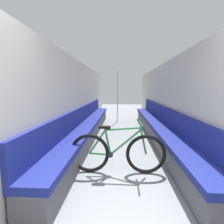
{
  "coord_description": "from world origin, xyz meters",
  "views": [
    {
      "loc": [
        -0.06,
        -1.07,
        1.45
      ],
      "look_at": [
        -0.25,
        2.8,
        0.93
      ],
      "focal_mm": 28.0,
      "sensor_mm": 36.0,
      "label": 1
    }
  ],
  "objects_px": {
    "bench_seat_row_right": "(158,128)",
    "bicycle": "(117,153)",
    "bench_seat_row_left": "(88,127)",
    "grab_pole_near": "(117,97)"
  },
  "relations": [
    {
      "from": "bench_seat_row_left",
      "to": "grab_pole_near",
      "type": "relative_size",
      "value": 3.15
    },
    {
      "from": "bench_seat_row_right",
      "to": "bench_seat_row_left",
      "type": "bearing_deg",
      "value": 180.0
    },
    {
      "from": "bicycle",
      "to": "grab_pole_near",
      "type": "distance_m",
      "value": 4.82
    },
    {
      "from": "bench_seat_row_right",
      "to": "grab_pole_near",
      "type": "xyz_separation_m",
      "value": [
        -1.21,
        2.67,
        0.75
      ]
    },
    {
      "from": "bench_seat_row_left",
      "to": "grab_pole_near",
      "type": "distance_m",
      "value": 2.89
    },
    {
      "from": "bench_seat_row_left",
      "to": "grab_pole_near",
      "type": "xyz_separation_m",
      "value": [
        0.8,
        2.67,
        0.75
      ]
    },
    {
      "from": "bench_seat_row_left",
      "to": "grab_pole_near",
      "type": "height_order",
      "value": "grab_pole_near"
    },
    {
      "from": "bench_seat_row_right",
      "to": "grab_pole_near",
      "type": "relative_size",
      "value": 3.15
    },
    {
      "from": "bench_seat_row_right",
      "to": "bicycle",
      "type": "distance_m",
      "value": 2.38
    },
    {
      "from": "bench_seat_row_left",
      "to": "bicycle",
      "type": "distance_m",
      "value": 2.28
    }
  ]
}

